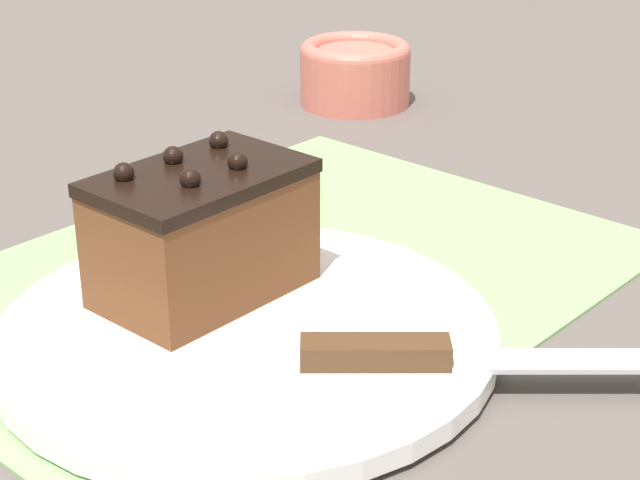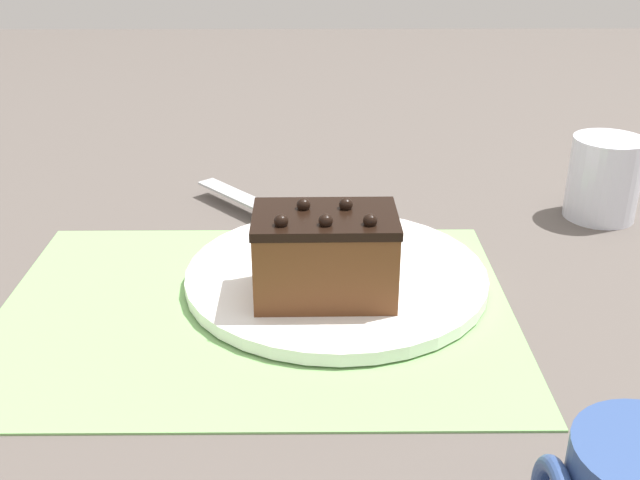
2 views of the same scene
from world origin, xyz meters
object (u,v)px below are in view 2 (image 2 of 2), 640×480
serving_knife (293,218)px  drinking_glass (604,178)px  cake_plate (336,276)px  chocolate_cake (325,257)px

serving_knife → drinking_glass: size_ratio=2.11×
cake_plate → drinking_glass: bearing=-152.1°
chocolate_cake → drinking_glass: chocolate_cake is taller
serving_knife → drinking_glass: drinking_glass is taller
cake_plate → chocolate_cake: size_ratio=2.28×
cake_plate → drinking_glass: (-0.31, -0.16, 0.04)m
cake_plate → drinking_glass: 0.35m
chocolate_cake → drinking_glass: size_ratio=1.33×
chocolate_cake → serving_knife: size_ratio=0.63×
cake_plate → serving_knife: bearing=-68.9°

